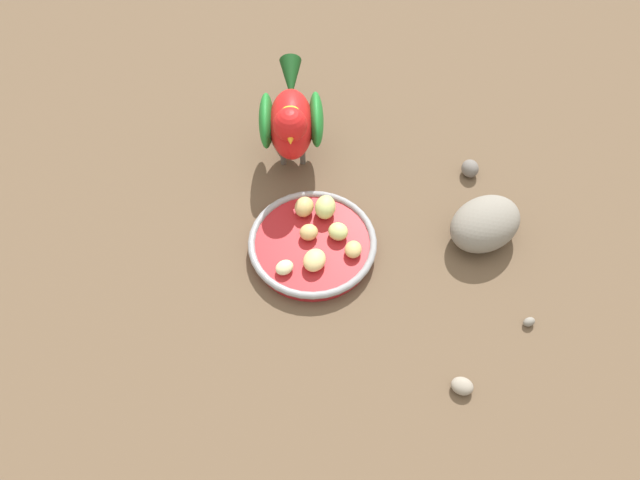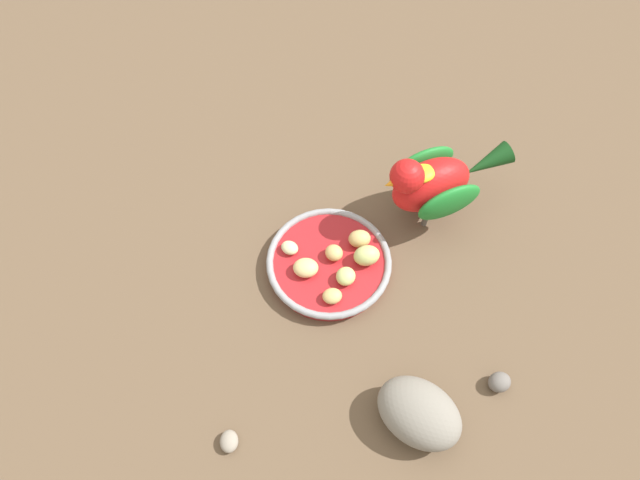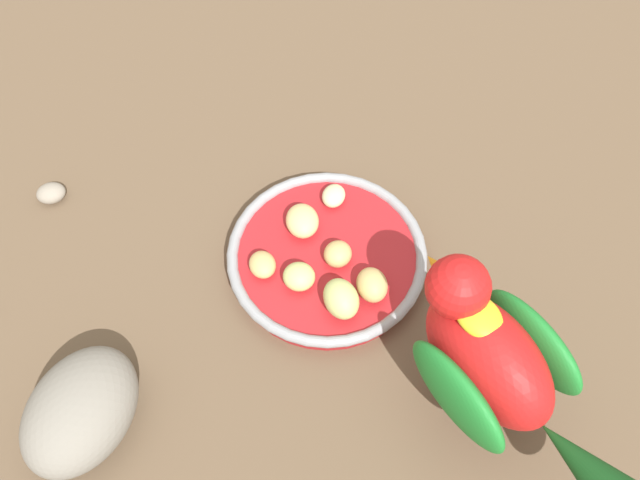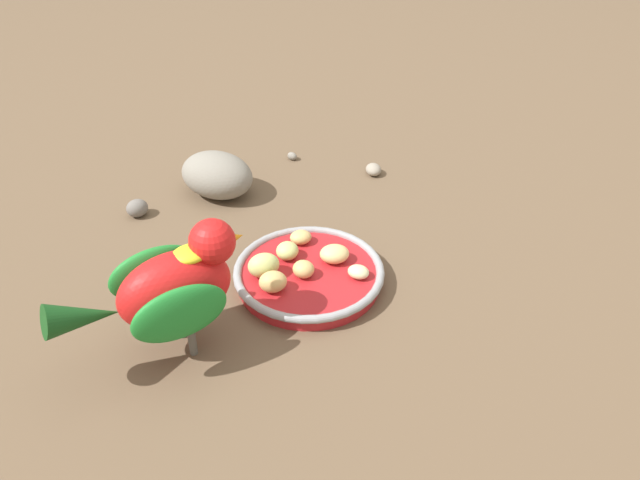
{
  "view_description": "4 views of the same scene",
  "coord_description": "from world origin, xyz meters",
  "px_view_note": "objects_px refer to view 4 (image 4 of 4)",
  "views": [
    {
      "loc": [
        -0.48,
        0.07,
        0.71
      ],
      "look_at": [
        -0.03,
        -0.03,
        0.04
      ],
      "focal_mm": 33.83,
      "sensor_mm": 36.0,
      "label": 1
    },
    {
      "loc": [
        -0.24,
        -0.33,
        0.72
      ],
      "look_at": [
        -0.02,
        -0.0,
        0.05
      ],
      "focal_mm": 31.38,
      "sensor_mm": 36.0,
      "label": 2
    },
    {
      "loc": [
        0.21,
        -0.25,
        0.57
      ],
      "look_at": [
        -0.02,
        -0.03,
        0.05
      ],
      "focal_mm": 40.34,
      "sensor_mm": 36.0,
      "label": 3
    },
    {
      "loc": [
        0.39,
        0.47,
        0.52
      ],
      "look_at": [
        -0.03,
        -0.01,
        0.06
      ],
      "focal_mm": 38.12,
      "sensor_mm": 36.0,
      "label": 4
    }
  ],
  "objects_px": {
    "feeding_bowl": "(309,275)",
    "pebble_2": "(137,208)",
    "apple_piece_4": "(358,272)",
    "rock_large": "(217,175)",
    "apple_piece_0": "(334,254)",
    "apple_piece_3": "(301,237)",
    "pebble_0": "(292,156)",
    "apple_piece_2": "(287,251)",
    "parrot": "(171,287)",
    "apple_piece_1": "(303,269)",
    "apple_piece_6": "(273,282)",
    "pebble_1": "(373,169)",
    "apple_piece_5": "(264,265)"
  },
  "relations": [
    {
      "from": "apple_piece_6",
      "to": "pebble_1",
      "type": "xyz_separation_m",
      "value": [
        -0.29,
        -0.14,
        -0.02
      ]
    },
    {
      "from": "apple_piece_0",
      "to": "apple_piece_2",
      "type": "distance_m",
      "value": 0.06
    },
    {
      "from": "apple_piece_1",
      "to": "apple_piece_2",
      "type": "xyz_separation_m",
      "value": [
        -0.01,
        -0.04,
        0.0
      ]
    },
    {
      "from": "apple_piece_4",
      "to": "pebble_2",
      "type": "relative_size",
      "value": 0.86
    },
    {
      "from": "apple_piece_4",
      "to": "pebble_1",
      "type": "distance_m",
      "value": 0.27
    },
    {
      "from": "apple_piece_3",
      "to": "pebble_1",
      "type": "distance_m",
      "value": 0.23
    },
    {
      "from": "apple_piece_3",
      "to": "parrot",
      "type": "height_order",
      "value": "parrot"
    },
    {
      "from": "apple_piece_4",
      "to": "apple_piece_3",
      "type": "bearing_deg",
      "value": -85.41
    },
    {
      "from": "feeding_bowl",
      "to": "pebble_2",
      "type": "distance_m",
      "value": 0.28
    },
    {
      "from": "rock_large",
      "to": "pebble_1",
      "type": "height_order",
      "value": "rock_large"
    },
    {
      "from": "apple_piece_4",
      "to": "parrot",
      "type": "height_order",
      "value": "parrot"
    },
    {
      "from": "apple_piece_0",
      "to": "parrot",
      "type": "height_order",
      "value": "parrot"
    },
    {
      "from": "pebble_0",
      "to": "pebble_1",
      "type": "relative_size",
      "value": 0.59
    },
    {
      "from": "feeding_bowl",
      "to": "rock_large",
      "type": "bearing_deg",
      "value": -97.27
    },
    {
      "from": "pebble_2",
      "to": "parrot",
      "type": "bearing_deg",
      "value": 70.96
    },
    {
      "from": "apple_piece_0",
      "to": "apple_piece_1",
      "type": "xyz_separation_m",
      "value": [
        0.05,
        -0.0,
        -0.0
      ]
    },
    {
      "from": "pebble_0",
      "to": "pebble_2",
      "type": "distance_m",
      "value": 0.26
    },
    {
      "from": "parrot",
      "to": "pebble_0",
      "type": "relative_size",
      "value": 12.81
    },
    {
      "from": "parrot",
      "to": "apple_piece_4",
      "type": "bearing_deg",
      "value": -3.35
    },
    {
      "from": "apple_piece_4",
      "to": "apple_piece_6",
      "type": "height_order",
      "value": "apple_piece_6"
    },
    {
      "from": "feeding_bowl",
      "to": "apple_piece_1",
      "type": "height_order",
      "value": "apple_piece_1"
    },
    {
      "from": "apple_piece_1",
      "to": "apple_piece_3",
      "type": "bearing_deg",
      "value": -126.5
    },
    {
      "from": "pebble_2",
      "to": "apple_piece_0",
      "type": "bearing_deg",
      "value": 114.23
    },
    {
      "from": "apple_piece_3",
      "to": "feeding_bowl",
      "type": "bearing_deg",
      "value": 60.07
    },
    {
      "from": "apple_piece_4",
      "to": "pebble_2",
      "type": "height_order",
      "value": "apple_piece_4"
    },
    {
      "from": "apple_piece_3",
      "to": "apple_piece_6",
      "type": "bearing_deg",
      "value": 31.86
    },
    {
      "from": "apple_piece_3",
      "to": "pebble_0",
      "type": "distance_m",
      "value": 0.25
    },
    {
      "from": "apple_piece_2",
      "to": "pebble_2",
      "type": "distance_m",
      "value": 0.24
    },
    {
      "from": "feeding_bowl",
      "to": "parrot",
      "type": "xyz_separation_m",
      "value": [
        0.17,
        -0.01,
        0.07
      ]
    },
    {
      "from": "apple_piece_4",
      "to": "rock_large",
      "type": "relative_size",
      "value": 0.24
    },
    {
      "from": "apple_piece_0",
      "to": "apple_piece_3",
      "type": "relative_size",
      "value": 1.31
    },
    {
      "from": "feeding_bowl",
      "to": "apple_piece_1",
      "type": "xyz_separation_m",
      "value": [
        0.01,
        0.0,
        0.02
      ]
    },
    {
      "from": "apple_piece_2",
      "to": "apple_piece_5",
      "type": "xyz_separation_m",
      "value": [
        0.04,
        0.01,
        0.0
      ]
    },
    {
      "from": "rock_large",
      "to": "apple_piece_5",
      "type": "bearing_deg",
      "value": 70.38
    },
    {
      "from": "apple_piece_1",
      "to": "apple_piece_5",
      "type": "bearing_deg",
      "value": -42.28
    },
    {
      "from": "apple_piece_0",
      "to": "pebble_0",
      "type": "height_order",
      "value": "apple_piece_0"
    },
    {
      "from": "apple_piece_0",
      "to": "parrot",
      "type": "xyz_separation_m",
      "value": [
        0.21,
        -0.01,
        0.06
      ]
    },
    {
      "from": "apple_piece_0",
      "to": "pebble_2",
      "type": "distance_m",
      "value": 0.3
    },
    {
      "from": "apple_piece_2",
      "to": "pebble_0",
      "type": "relative_size",
      "value": 1.73
    },
    {
      "from": "apple_piece_1",
      "to": "pebble_1",
      "type": "relative_size",
      "value": 0.94
    },
    {
      "from": "apple_piece_2",
      "to": "rock_large",
      "type": "bearing_deg",
      "value": -99.35
    },
    {
      "from": "apple_piece_1",
      "to": "apple_piece_4",
      "type": "xyz_separation_m",
      "value": [
        -0.05,
        0.04,
        -0.0
      ]
    },
    {
      "from": "apple_piece_5",
      "to": "apple_piece_6",
      "type": "distance_m",
      "value": 0.03
    },
    {
      "from": "feeding_bowl",
      "to": "apple_piece_3",
      "type": "distance_m",
      "value": 0.06
    },
    {
      "from": "rock_large",
      "to": "apple_piece_1",
      "type": "bearing_deg",
      "value": 80.4
    },
    {
      "from": "feeding_bowl",
      "to": "apple_piece_3",
      "type": "bearing_deg",
      "value": -119.93
    },
    {
      "from": "apple_piece_5",
      "to": "pebble_0",
      "type": "xyz_separation_m",
      "value": [
        -0.22,
        -0.22,
        -0.03
      ]
    },
    {
      "from": "apple_piece_5",
      "to": "parrot",
      "type": "xyz_separation_m",
      "value": [
        0.13,
        0.02,
        0.05
      ]
    },
    {
      "from": "apple_piece_4",
      "to": "pebble_0",
      "type": "xyz_separation_m",
      "value": [
        -0.14,
        -0.3,
        -0.02
      ]
    },
    {
      "from": "apple_piece_1",
      "to": "apple_piece_0",
      "type": "bearing_deg",
      "value": 177.67
    }
  ]
}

